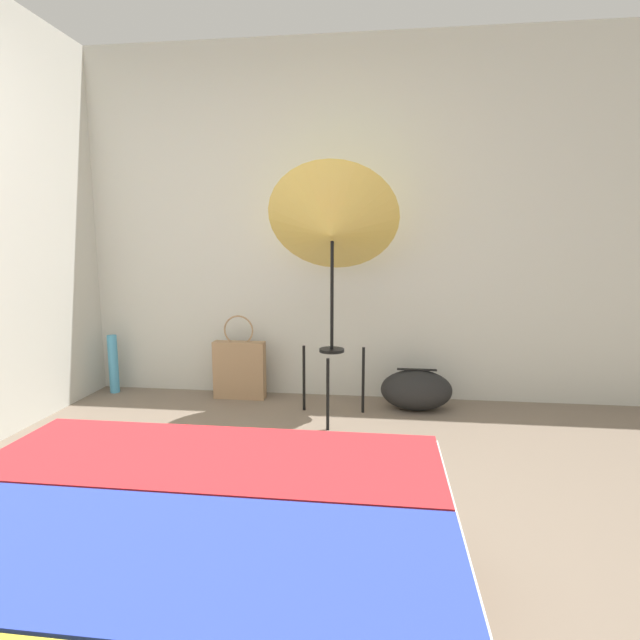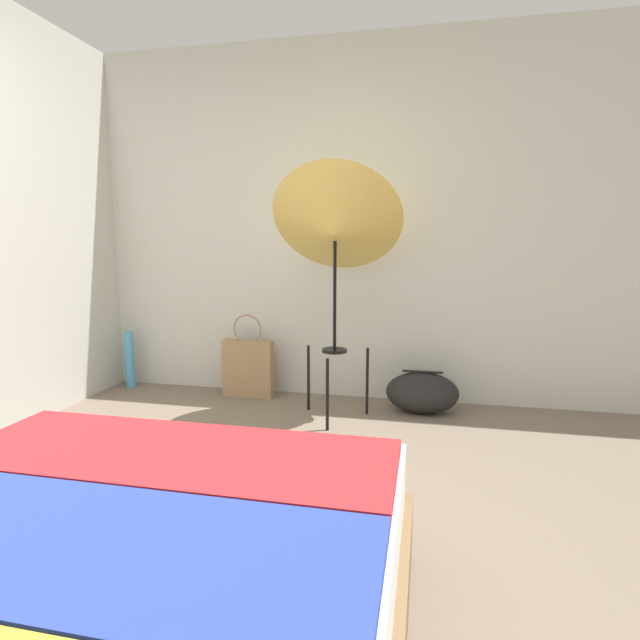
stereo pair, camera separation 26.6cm
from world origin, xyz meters
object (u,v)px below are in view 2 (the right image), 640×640
object	(u,v)px
tote_bag	(248,367)
duffel_bag	(422,393)
photo_umbrella	(335,228)
paper_roll	(130,360)

from	to	relation	value
tote_bag	duffel_bag	distance (m)	1.31
photo_umbrella	paper_roll	bearing A→B (deg)	168.65
tote_bag	duffel_bag	xyz separation A→B (m)	(1.30, -0.11, -0.08)
photo_umbrella	duffel_bag	bearing A→B (deg)	20.77
duffel_bag	tote_bag	bearing A→B (deg)	175.08
photo_umbrella	paper_roll	size ratio (longest dim) A/B	3.63
tote_bag	paper_roll	size ratio (longest dim) A/B	1.39
photo_umbrella	duffel_bag	distance (m)	1.27
photo_umbrella	tote_bag	world-z (taller)	photo_umbrella
photo_umbrella	duffel_bag	size ratio (longest dim) A/B	3.34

